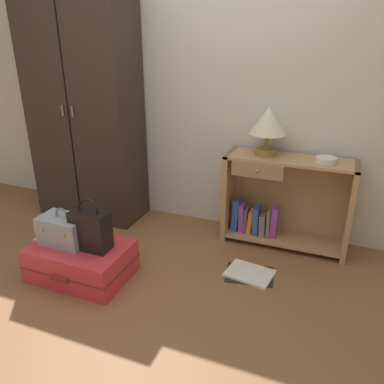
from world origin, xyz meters
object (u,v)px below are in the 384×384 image
at_px(suitcase_large, 81,260).
at_px(bowl, 326,160).
at_px(handbag, 91,230).
at_px(open_book_on_floor, 250,274).
at_px(bookshelf, 281,202).
at_px(wardrobe, 84,106).
at_px(table_lamp, 268,123).
at_px(bottle, 39,251).
at_px(train_case, 64,230).

bearing_deg(suitcase_large, bowl, 32.61).
bearing_deg(handbag, open_book_on_floor, 23.74).
distance_m(suitcase_large, open_book_on_floor, 1.24).
relative_size(bookshelf, suitcase_large, 1.44).
bearing_deg(suitcase_large, bookshelf, 39.53).
height_order(wardrobe, table_lamp, wardrobe).
bearing_deg(bowl, suitcase_large, -147.39).
relative_size(bookshelf, table_lamp, 2.63).
height_order(suitcase_large, handbag, handbag).
bearing_deg(bottle, wardrobe, 97.07).
distance_m(suitcase_large, train_case, 0.26).
bearing_deg(handbag, bottle, 175.97).
height_order(bowl, bottle, bowl).
bearing_deg(wardrobe, handbag, -55.14).
xyz_separation_m(table_lamp, train_case, (-1.21, -1.04, -0.65)).
xyz_separation_m(handbag, bottle, (-0.55, 0.04, -0.31)).
bearing_deg(bottle, handbag, -4.03).
bearing_deg(wardrobe, table_lamp, 2.66).
height_order(wardrobe, bottle, wardrobe).
relative_size(wardrobe, bookshelf, 2.08).
xyz_separation_m(suitcase_large, train_case, (-0.12, -0.01, 0.23)).
relative_size(wardrobe, bottle, 11.10).
distance_m(bookshelf, bottle, 1.97).
height_order(bowl, suitcase_large, bowl).
relative_size(wardrobe, table_lamp, 5.46).
distance_m(suitcase_large, handbag, 0.29).
bearing_deg(table_lamp, bookshelf, -0.70).
bearing_deg(table_lamp, suitcase_large, -136.70).
xyz_separation_m(bookshelf, suitcase_large, (-1.25, -1.03, -0.24)).
bearing_deg(bottle, table_lamp, 32.81).
bearing_deg(handbag, table_lamp, 46.23).
bearing_deg(bookshelf, bowl, -6.88).
bearing_deg(table_lamp, open_book_on_floor, -85.03).
distance_m(table_lamp, handbag, 1.55).
xyz_separation_m(table_lamp, open_book_on_floor, (0.05, -0.57, -1.01)).
distance_m(bowl, bottle, 2.31).
height_order(table_lamp, bottle, table_lamp).
height_order(table_lamp, handbag, table_lamp).
xyz_separation_m(bookshelf, train_case, (-1.36, -1.03, -0.01)).
bearing_deg(handbag, wardrobe, 124.86).
bearing_deg(bottle, suitcase_large, -5.55).
distance_m(wardrobe, bowl, 2.12).
bearing_deg(bowl, handbag, -145.55).
bearing_deg(suitcase_large, bottle, 174.45).
height_order(bottle, open_book_on_floor, bottle).
bearing_deg(open_book_on_floor, suitcase_large, -158.16).
height_order(bowl, handbag, bowl).
distance_m(train_case, bottle, 0.43).
relative_size(handbag, bottle, 2.01).
height_order(train_case, handbag, handbag).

